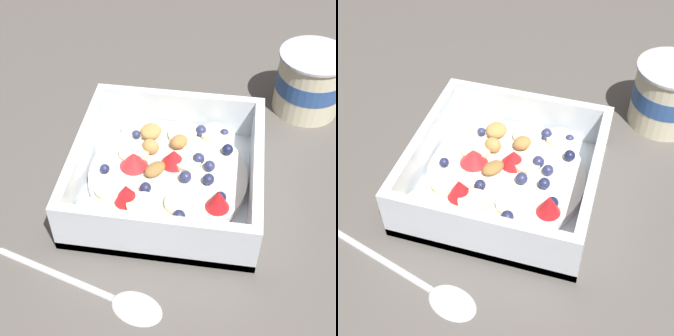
{
  "view_description": "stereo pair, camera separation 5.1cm",
  "coord_description": "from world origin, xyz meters",
  "views": [
    {
      "loc": [
        0.34,
        0.03,
        0.39
      ],
      "look_at": [
        -0.01,
        -0.02,
        0.03
      ],
      "focal_mm": 51.9,
      "sensor_mm": 36.0,
      "label": 1
    },
    {
      "loc": [
        0.33,
        0.08,
        0.39
      ],
      "look_at": [
        -0.01,
        -0.02,
        0.03
      ],
      "focal_mm": 51.9,
      "sensor_mm": 36.0,
      "label": 2
    }
  ],
  "objects": [
    {
      "name": "spoon",
      "position": [
        0.13,
        -0.05,
        0.0
      ],
      "size": [
        0.07,
        0.17,
        0.01
      ],
      "color": "silver",
      "rests_on": "ground"
    },
    {
      "name": "fruit_bowl",
      "position": [
        -0.01,
        -0.02,
        0.02
      ],
      "size": [
        0.19,
        0.19,
        0.06
      ],
      "color": "white",
      "rests_on": "ground"
    },
    {
      "name": "ground_plane",
      "position": [
        0.0,
        0.0,
        0.0
      ],
      "size": [
        2.4,
        2.4,
        0.0
      ],
      "primitive_type": "plane",
      "color": "#56514C"
    },
    {
      "name": "yogurt_cup",
      "position": [
        -0.17,
        0.13,
        0.04
      ],
      "size": [
        0.09,
        0.09,
        0.08
      ],
      "color": "beige",
      "rests_on": "ground"
    }
  ]
}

